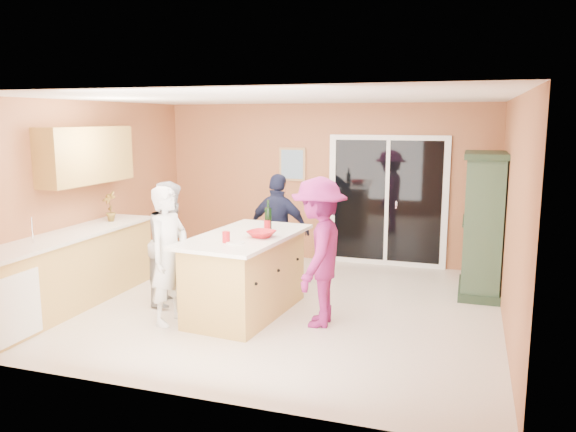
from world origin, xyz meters
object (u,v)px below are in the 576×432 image
(kitchen_island, at_px, (246,277))
(green_hutch, at_px, (483,226))
(woman_navy, at_px, (279,230))
(woman_magenta, at_px, (319,252))
(woman_white, at_px, (169,256))
(woman_grey, at_px, (171,243))

(kitchen_island, relative_size, green_hutch, 1.02)
(woman_navy, bearing_deg, green_hutch, -163.86)
(woman_navy, distance_m, woman_magenta, 1.65)
(woman_white, bearing_deg, woman_grey, 37.31)
(woman_white, xyz_separation_m, woman_magenta, (1.65, 0.49, 0.05))
(kitchen_island, xyz_separation_m, green_hutch, (2.72, 1.71, 0.48))
(green_hutch, distance_m, woman_grey, 4.12)
(woman_magenta, bearing_deg, woman_grey, -98.46)
(woman_grey, relative_size, woman_magenta, 0.92)
(woman_white, bearing_deg, green_hutch, -47.06)
(green_hutch, xyz_separation_m, woman_white, (-3.44, -2.27, -0.14))
(green_hutch, height_order, woman_grey, green_hutch)
(kitchen_island, xyz_separation_m, woman_navy, (-0.02, 1.28, 0.34))
(woman_navy, bearing_deg, woman_white, 76.26)
(kitchen_island, distance_m, woman_grey, 1.13)
(woman_navy, bearing_deg, woman_magenta, 132.18)
(woman_white, relative_size, woman_navy, 1.00)
(green_hutch, height_order, woman_navy, green_hutch)
(woman_grey, height_order, woman_magenta, woman_magenta)
(green_hutch, xyz_separation_m, woman_grey, (-3.80, -1.59, -0.15))
(green_hutch, bearing_deg, kitchen_island, -147.83)
(woman_white, relative_size, woman_grey, 1.02)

